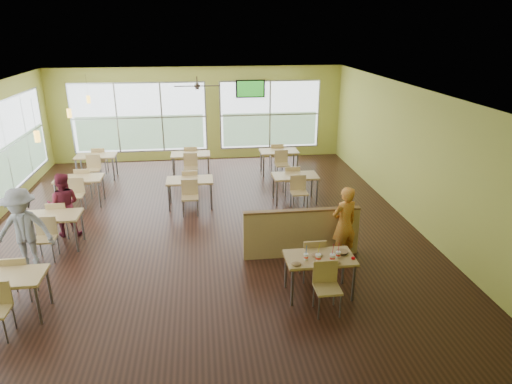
# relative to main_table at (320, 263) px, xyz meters

# --- Properties ---
(room) EXTENTS (12.00, 12.04, 3.20)m
(room) POSITION_rel_main_table_xyz_m (-2.00, 3.00, 0.97)
(room) COLOR black
(room) RESTS_ON ground
(window_bays) EXTENTS (9.24, 10.24, 2.38)m
(window_bays) POSITION_rel_main_table_xyz_m (-4.65, 6.08, 0.85)
(window_bays) COLOR white
(window_bays) RESTS_ON room
(main_table) EXTENTS (1.22, 1.52, 0.87)m
(main_table) POSITION_rel_main_table_xyz_m (0.00, 0.00, 0.00)
(main_table) COLOR tan
(main_table) RESTS_ON floor
(half_wall_divider) EXTENTS (2.40, 0.14, 1.04)m
(half_wall_divider) POSITION_rel_main_table_xyz_m (0.00, 1.45, -0.11)
(half_wall_divider) COLOR tan
(half_wall_divider) RESTS_ON floor
(dining_tables) EXTENTS (6.92, 8.72, 0.87)m
(dining_tables) POSITION_rel_main_table_xyz_m (-3.05, 4.71, -0.00)
(dining_tables) COLOR tan
(dining_tables) RESTS_ON floor
(pendant_lights) EXTENTS (0.11, 7.31, 0.86)m
(pendant_lights) POSITION_rel_main_table_xyz_m (-5.20, 3.68, 1.82)
(pendant_lights) COLOR #2D2119
(pendant_lights) RESTS_ON ceiling
(ceiling_fan) EXTENTS (1.25, 1.25, 0.29)m
(ceiling_fan) POSITION_rel_main_table_xyz_m (-2.00, 6.00, 2.32)
(ceiling_fan) COLOR #2D2119
(ceiling_fan) RESTS_ON ceiling
(tv_backwall) EXTENTS (1.00, 0.07, 0.60)m
(tv_backwall) POSITION_rel_main_table_xyz_m (-0.20, 8.90, 1.82)
(tv_backwall) COLOR black
(tv_backwall) RESTS_ON wall_back
(man_plaid) EXTENTS (0.67, 0.54, 1.57)m
(man_plaid) POSITION_rel_main_table_xyz_m (0.82, 1.21, 0.15)
(man_plaid) COLOR orange
(man_plaid) RESTS_ON floor
(patron_maroon) EXTENTS (0.73, 0.58, 1.47)m
(patron_maroon) POSITION_rel_main_table_xyz_m (-5.10, 3.13, 0.11)
(patron_maroon) COLOR maroon
(patron_maroon) RESTS_ON floor
(patron_grey) EXTENTS (1.12, 0.67, 1.70)m
(patron_grey) POSITION_rel_main_table_xyz_m (-5.41, 1.55, 0.22)
(patron_grey) COLOR slate
(patron_grey) RESTS_ON floor
(cup_blue) EXTENTS (0.09, 0.09, 0.31)m
(cup_blue) POSITION_rel_main_table_xyz_m (-0.27, -0.08, 0.18)
(cup_blue) COLOR white
(cup_blue) RESTS_ON main_table
(cup_yellow) EXTENTS (0.10, 0.10, 0.37)m
(cup_yellow) POSITION_rel_main_table_xyz_m (-0.07, -0.16, 0.19)
(cup_yellow) COLOR white
(cup_yellow) RESTS_ON main_table
(cup_red_near) EXTENTS (0.10, 0.10, 0.37)m
(cup_red_near) POSITION_rel_main_table_xyz_m (0.17, -0.19, 0.19)
(cup_red_near) COLOR white
(cup_red_near) RESTS_ON main_table
(cup_red_far) EXTENTS (0.09, 0.09, 0.31)m
(cup_red_far) POSITION_rel_main_table_xyz_m (0.30, -0.07, 0.18)
(cup_red_far) COLOR white
(cup_red_far) RESTS_ON main_table
(food_basket) EXTENTS (0.22, 0.22, 0.05)m
(food_basket) POSITION_rel_main_table_xyz_m (0.42, 0.06, 0.15)
(food_basket) COLOR black
(food_basket) RESTS_ON main_table
(ketchup_cup) EXTENTS (0.07, 0.07, 0.03)m
(ketchup_cup) POSITION_rel_main_table_xyz_m (0.55, -0.15, 0.13)
(ketchup_cup) COLOR #B50007
(ketchup_cup) RESTS_ON main_table
(wrapper_left) EXTENTS (0.18, 0.16, 0.04)m
(wrapper_left) POSITION_rel_main_table_xyz_m (-0.47, -0.24, 0.14)
(wrapper_left) COLOR #977049
(wrapper_left) RESTS_ON main_table
(wrapper_mid) EXTENTS (0.25, 0.24, 0.05)m
(wrapper_mid) POSITION_rel_main_table_xyz_m (-0.05, 0.03, 0.14)
(wrapper_mid) COLOR #977049
(wrapper_mid) RESTS_ON main_table
(wrapper_right) EXTENTS (0.17, 0.16, 0.03)m
(wrapper_right) POSITION_rel_main_table_xyz_m (0.22, -0.27, 0.14)
(wrapper_right) COLOR #977049
(wrapper_right) RESTS_ON main_table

